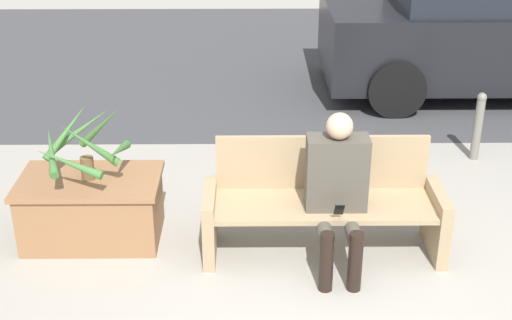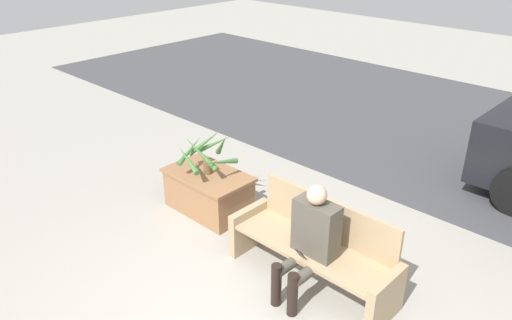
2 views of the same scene
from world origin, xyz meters
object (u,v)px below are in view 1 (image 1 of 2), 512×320
(bench, at_px, (323,202))
(potted_plant, at_px, (83,145))
(planter_box, at_px, (92,206))
(bollard_post, at_px, (478,125))
(parked_car, at_px, (482,28))
(person_seated, at_px, (338,186))

(bench, bearing_deg, potted_plant, 175.02)
(bench, height_order, planter_box, bench)
(planter_box, bearing_deg, bollard_post, 22.76)
(parked_car, height_order, bollard_post, parked_car)
(bench, height_order, potted_plant, potted_plant)
(planter_box, relative_size, parked_car, 0.29)
(parked_car, bearing_deg, bench, -121.65)
(potted_plant, xyz_separation_m, bollard_post, (3.52, 1.47, -0.46))
(planter_box, distance_m, bollard_post, 3.80)
(person_seated, height_order, potted_plant, person_seated)
(potted_plant, bearing_deg, bench, -4.98)
(person_seated, distance_m, potted_plant, 1.96)
(bench, bearing_deg, planter_box, 175.00)
(person_seated, relative_size, parked_car, 0.31)
(bench, relative_size, person_seated, 1.54)
(bench, distance_m, bollard_post, 2.34)
(planter_box, relative_size, bollard_post, 1.59)
(planter_box, relative_size, potted_plant, 1.61)
(bench, distance_m, parked_car, 4.34)
(potted_plant, relative_size, parked_car, 0.18)
(parked_car, bearing_deg, planter_box, -139.31)
(potted_plant, distance_m, parked_car, 5.41)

